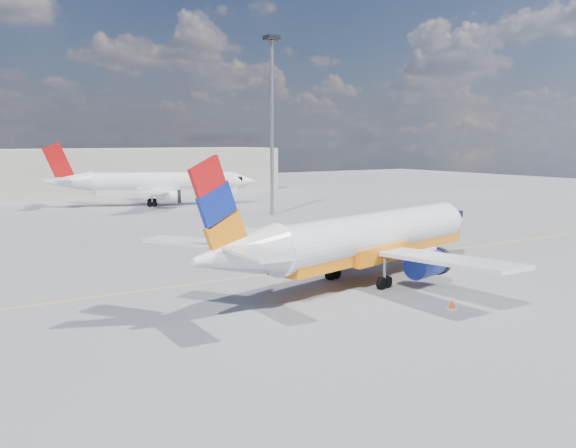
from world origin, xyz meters
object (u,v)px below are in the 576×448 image
gse_tug (425,257)px  traffic_cone (452,304)px  main_jet (366,238)px  second_jet (158,184)px

gse_tug → traffic_cone: bearing=-144.0°
traffic_cone → gse_tug: bearing=52.2°
main_jet → traffic_cone: main_jet is taller
gse_tug → second_jet: bearing=73.7°
main_jet → traffic_cone: (-0.43, -8.29, -2.70)m
traffic_cone → main_jet: bearing=87.0°
main_jet → traffic_cone: 8.73m
main_jet → second_jet: bearing=67.9°
second_jet → gse_tug: (-0.06, -54.61, -2.33)m
second_jet → traffic_cone: size_ratio=50.27×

